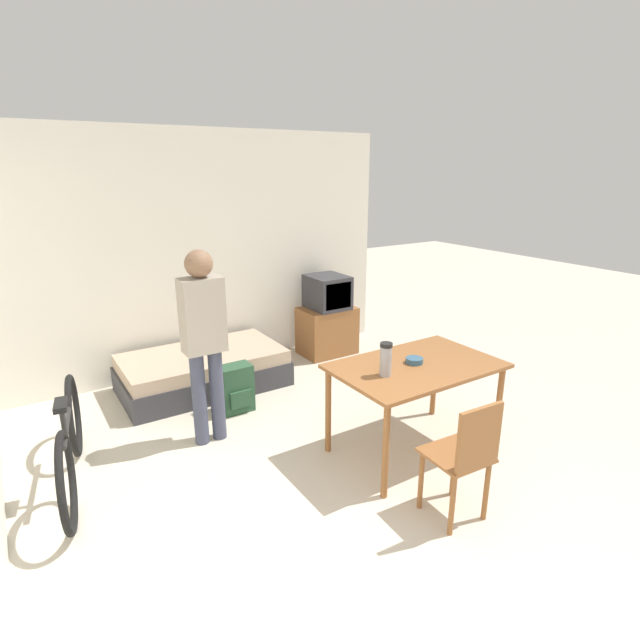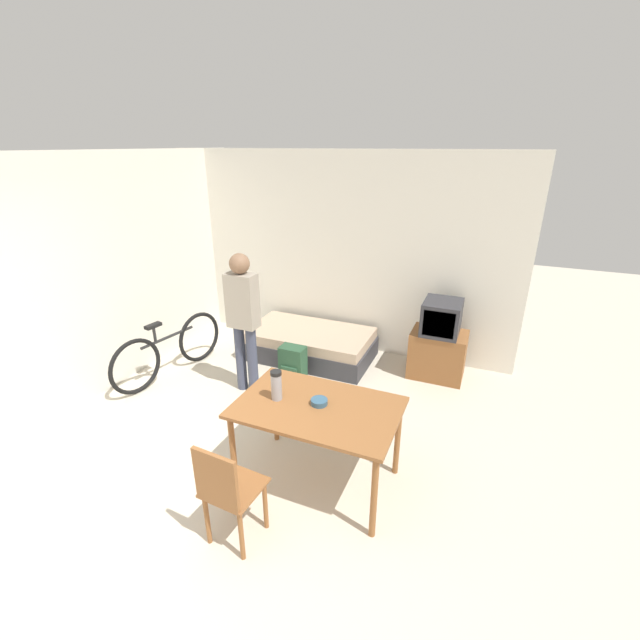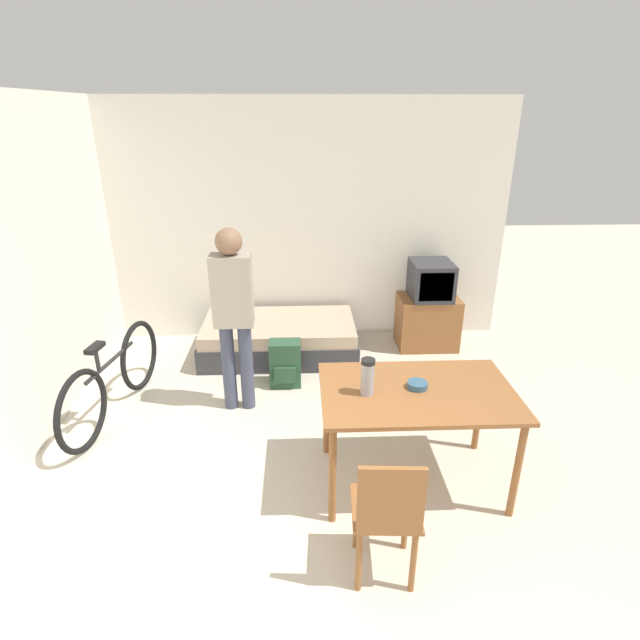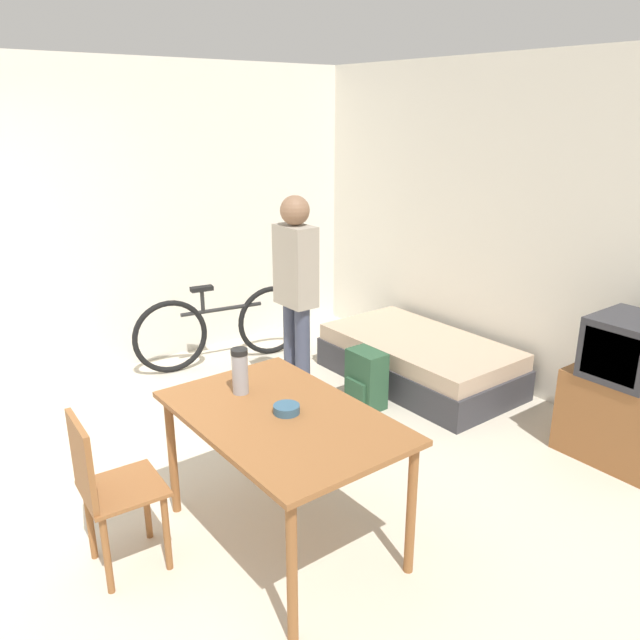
{
  "view_description": "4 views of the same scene",
  "coord_description": "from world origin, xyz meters",
  "px_view_note": "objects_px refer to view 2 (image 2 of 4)",
  "views": [
    {
      "loc": [
        -1.74,
        -1.45,
        2.3
      ],
      "look_at": [
        0.49,
        2.02,
        1.02
      ],
      "focal_mm": 28.0,
      "sensor_mm": 36.0,
      "label": 1
    },
    {
      "loc": [
        2.1,
        -1.45,
        2.76
      ],
      "look_at": [
        0.49,
        2.34,
        1.05
      ],
      "focal_mm": 24.0,
      "sensor_mm": 36.0,
      "label": 2
    },
    {
      "loc": [
        0.13,
        -1.68,
        2.55
      ],
      "look_at": [
        0.28,
        2.0,
        0.99
      ],
      "focal_mm": 28.0,
      "sensor_mm": 36.0,
      "label": 3
    },
    {
      "loc": [
        3.36,
        -0.36,
        2.29
      ],
      "look_at": [
        0.3,
        1.99,
        0.97
      ],
      "focal_mm": 35.0,
      "sensor_mm": 36.0,
      "label": 4
    }
  ],
  "objects_px": {
    "dining_table": "(317,415)",
    "backpack": "(293,365)",
    "tv": "(439,343)",
    "person_standing": "(243,314)",
    "thermos_flask": "(276,384)",
    "mate_bowl": "(319,402)",
    "wooden_chair": "(227,490)",
    "bicycle": "(169,350)",
    "daybed": "(310,344)"
  },
  "relations": [
    {
      "from": "thermos_flask",
      "to": "wooden_chair",
      "type": "bearing_deg",
      "value": -88.54
    },
    {
      "from": "person_standing",
      "to": "thermos_flask",
      "type": "distance_m",
      "value": 1.5
    },
    {
      "from": "tv",
      "to": "dining_table",
      "type": "distance_m",
      "value": 2.39
    },
    {
      "from": "daybed",
      "to": "wooden_chair",
      "type": "relative_size",
      "value": 1.92
    },
    {
      "from": "daybed",
      "to": "person_standing",
      "type": "height_order",
      "value": "person_standing"
    },
    {
      "from": "person_standing",
      "to": "thermos_flask",
      "type": "relative_size",
      "value": 6.41
    },
    {
      "from": "mate_bowl",
      "to": "backpack",
      "type": "bearing_deg",
      "value": 124.08
    },
    {
      "from": "person_standing",
      "to": "backpack",
      "type": "bearing_deg",
      "value": 42.6
    },
    {
      "from": "wooden_chair",
      "to": "thermos_flask",
      "type": "xyz_separation_m",
      "value": [
        -0.02,
        0.8,
        0.42
      ]
    },
    {
      "from": "tv",
      "to": "wooden_chair",
      "type": "distance_m",
      "value": 3.28
    },
    {
      "from": "dining_table",
      "to": "mate_bowl",
      "type": "distance_m",
      "value": 0.11
    },
    {
      "from": "daybed",
      "to": "person_standing",
      "type": "bearing_deg",
      "value": -107.24
    },
    {
      "from": "mate_bowl",
      "to": "dining_table",
      "type": "bearing_deg",
      "value": -96.06
    },
    {
      "from": "mate_bowl",
      "to": "backpack",
      "type": "distance_m",
      "value": 1.8
    },
    {
      "from": "tv",
      "to": "wooden_chair",
      "type": "height_order",
      "value": "tv"
    },
    {
      "from": "bicycle",
      "to": "person_standing",
      "type": "bearing_deg",
      "value": 3.95
    },
    {
      "from": "dining_table",
      "to": "tv",
      "type": "bearing_deg",
      "value": 73.98
    },
    {
      "from": "tv",
      "to": "thermos_flask",
      "type": "bearing_deg",
      "value": -113.52
    },
    {
      "from": "bicycle",
      "to": "mate_bowl",
      "type": "bearing_deg",
      "value": -21.34
    },
    {
      "from": "bicycle",
      "to": "person_standing",
      "type": "height_order",
      "value": "person_standing"
    },
    {
      "from": "mate_bowl",
      "to": "bicycle",
      "type": "bearing_deg",
      "value": 158.66
    },
    {
      "from": "daybed",
      "to": "tv",
      "type": "bearing_deg",
      "value": 5.17
    },
    {
      "from": "wooden_chair",
      "to": "thermos_flask",
      "type": "relative_size",
      "value": 3.39
    },
    {
      "from": "tv",
      "to": "person_standing",
      "type": "relative_size",
      "value": 0.6
    },
    {
      "from": "tv",
      "to": "person_standing",
      "type": "bearing_deg",
      "value": -148.89
    },
    {
      "from": "tv",
      "to": "backpack",
      "type": "xyz_separation_m",
      "value": [
        -1.61,
        -0.84,
        -0.23
      ]
    },
    {
      "from": "backpack",
      "to": "wooden_chair",
      "type": "bearing_deg",
      "value": -74.76
    },
    {
      "from": "tv",
      "to": "bicycle",
      "type": "height_order",
      "value": "tv"
    },
    {
      "from": "wooden_chair",
      "to": "person_standing",
      "type": "distance_m",
      "value": 2.22
    },
    {
      "from": "daybed",
      "to": "mate_bowl",
      "type": "bearing_deg",
      "value": -63.71
    },
    {
      "from": "bicycle",
      "to": "backpack",
      "type": "relative_size",
      "value": 3.49
    },
    {
      "from": "dining_table",
      "to": "bicycle",
      "type": "distance_m",
      "value": 2.67
    },
    {
      "from": "tv",
      "to": "mate_bowl",
      "type": "distance_m",
      "value": 2.38
    },
    {
      "from": "bicycle",
      "to": "daybed",
      "type": "bearing_deg",
      "value": 38.87
    },
    {
      "from": "daybed",
      "to": "tv",
      "type": "relative_size",
      "value": 1.68
    },
    {
      "from": "daybed",
      "to": "wooden_chair",
      "type": "height_order",
      "value": "wooden_chair"
    },
    {
      "from": "thermos_flask",
      "to": "dining_table",
      "type": "bearing_deg",
      "value": 5.63
    },
    {
      "from": "tv",
      "to": "bicycle",
      "type": "distance_m",
      "value": 3.38
    },
    {
      "from": "dining_table",
      "to": "backpack",
      "type": "distance_m",
      "value": 1.79
    },
    {
      "from": "daybed",
      "to": "bicycle",
      "type": "relative_size",
      "value": 1.03
    },
    {
      "from": "wooden_chair",
      "to": "thermos_flask",
      "type": "bearing_deg",
      "value": 91.46
    },
    {
      "from": "daybed",
      "to": "thermos_flask",
      "type": "height_order",
      "value": "thermos_flask"
    },
    {
      "from": "tv",
      "to": "thermos_flask",
      "type": "xyz_separation_m",
      "value": [
        -1.01,
        -2.33,
        0.46
      ]
    },
    {
      "from": "thermos_flask",
      "to": "mate_bowl",
      "type": "height_order",
      "value": "thermos_flask"
    },
    {
      "from": "dining_table",
      "to": "backpack",
      "type": "xyz_separation_m",
      "value": [
        -0.96,
        1.45,
        -0.46
      ]
    },
    {
      "from": "bicycle",
      "to": "mate_bowl",
      "type": "xyz_separation_m",
      "value": [
        2.46,
        -0.96,
        0.45
      ]
    },
    {
      "from": "person_standing",
      "to": "wooden_chair",
      "type": "bearing_deg",
      "value": -61.42
    },
    {
      "from": "mate_bowl",
      "to": "backpack",
      "type": "height_order",
      "value": "mate_bowl"
    },
    {
      "from": "daybed",
      "to": "wooden_chair",
      "type": "xyz_separation_m",
      "value": [
        0.7,
        -2.97,
        0.31
      ]
    },
    {
      "from": "tv",
      "to": "bicycle",
      "type": "xyz_separation_m",
      "value": [
        -3.12,
        -1.3,
        -0.11
      ]
    }
  ]
}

